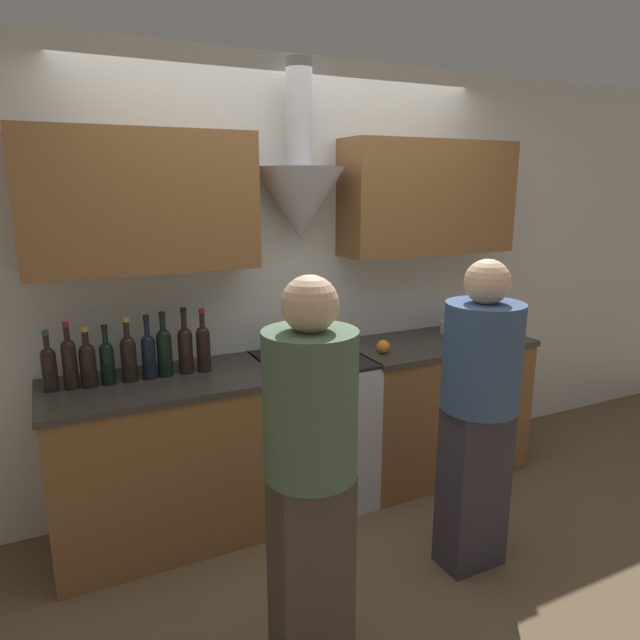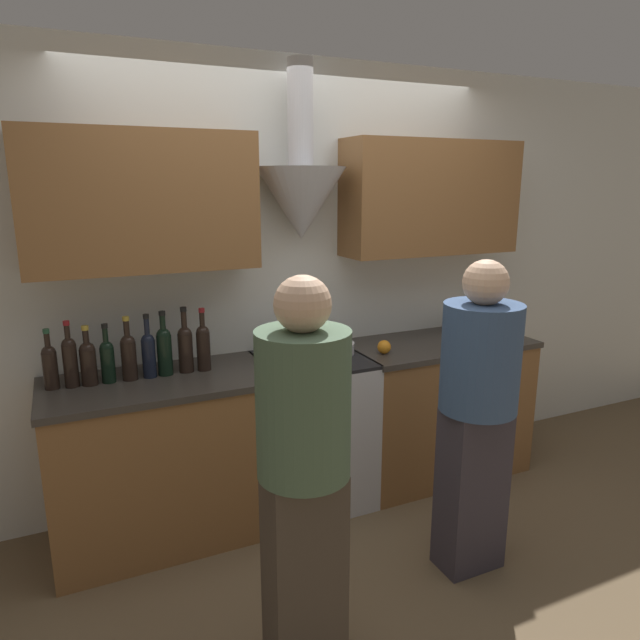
{
  "view_description": "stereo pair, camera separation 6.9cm",
  "coord_description": "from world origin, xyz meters",
  "px_view_note": "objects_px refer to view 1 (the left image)",
  "views": [
    {
      "loc": [
        -1.35,
        -2.54,
        1.89
      ],
      "look_at": [
        0.0,
        0.22,
        1.15
      ],
      "focal_mm": 32.0,
      "sensor_mm": 36.0,
      "label": 1
    },
    {
      "loc": [
        -1.28,
        -2.57,
        1.89
      ],
      "look_at": [
        0.0,
        0.22,
        1.15
      ],
      "focal_mm": 32.0,
      "sensor_mm": 36.0,
      "label": 2
    }
  ],
  "objects_px": {
    "wine_bottle_4": "(128,356)",
    "person_foreground_right": "(479,406)",
    "wine_bottle_0": "(49,366)",
    "wine_bottle_7": "(185,347)",
    "stock_pot": "(290,348)",
    "person_foreground_left": "(311,464)",
    "stove_range": "(313,429)",
    "wine_bottle_1": "(69,361)",
    "wine_bottle_3": "(107,360)",
    "wine_bottle_5": "(148,354)",
    "saucepan": "(451,327)",
    "wine_bottle_8": "(203,346)",
    "mixing_bowl": "(329,348)",
    "orange_fruit": "(383,347)",
    "wine_bottle_6": "(164,350)",
    "wine_bottle_2": "(88,362)"
  },
  "relations": [
    {
      "from": "wine_bottle_4",
      "to": "person_foreground_left",
      "type": "xyz_separation_m",
      "value": [
        0.48,
        -1.16,
        -0.17
      ]
    },
    {
      "from": "stove_range",
      "to": "wine_bottle_1",
      "type": "relative_size",
      "value": 2.66
    },
    {
      "from": "person_foreground_right",
      "to": "stove_range",
      "type": "bearing_deg",
      "value": 116.86
    },
    {
      "from": "wine_bottle_4",
      "to": "saucepan",
      "type": "relative_size",
      "value": 2.26
    },
    {
      "from": "stock_pot",
      "to": "person_foreground_left",
      "type": "bearing_deg",
      "value": -109.45
    },
    {
      "from": "stock_pot",
      "to": "mixing_bowl",
      "type": "height_order",
      "value": "stock_pot"
    },
    {
      "from": "wine_bottle_1",
      "to": "saucepan",
      "type": "relative_size",
      "value": 2.28
    },
    {
      "from": "mixing_bowl",
      "to": "person_foreground_left",
      "type": "bearing_deg",
      "value": -119.93
    },
    {
      "from": "saucepan",
      "to": "person_foreground_right",
      "type": "bearing_deg",
      "value": -122.1
    },
    {
      "from": "wine_bottle_5",
      "to": "mixing_bowl",
      "type": "relative_size",
      "value": 1.17
    },
    {
      "from": "person_foreground_right",
      "to": "wine_bottle_4",
      "type": "bearing_deg",
      "value": 146.8
    },
    {
      "from": "wine_bottle_1",
      "to": "wine_bottle_8",
      "type": "relative_size",
      "value": 0.98
    },
    {
      "from": "orange_fruit",
      "to": "wine_bottle_0",
      "type": "bearing_deg",
      "value": 174.5
    },
    {
      "from": "wine_bottle_5",
      "to": "saucepan",
      "type": "height_order",
      "value": "wine_bottle_5"
    },
    {
      "from": "wine_bottle_0",
      "to": "wine_bottle_3",
      "type": "height_order",
      "value": "wine_bottle_3"
    },
    {
      "from": "stock_pot",
      "to": "person_foreground_left",
      "type": "xyz_separation_m",
      "value": [
        -0.39,
        -1.11,
        -0.11
      ]
    },
    {
      "from": "wine_bottle_3",
      "to": "person_foreground_left",
      "type": "bearing_deg",
      "value": -63.45
    },
    {
      "from": "stock_pot",
      "to": "orange_fruit",
      "type": "distance_m",
      "value": 0.57
    },
    {
      "from": "wine_bottle_5",
      "to": "stock_pot",
      "type": "xyz_separation_m",
      "value": [
        0.77,
        -0.05,
        -0.06
      ]
    },
    {
      "from": "wine_bottle_6",
      "to": "person_foreground_right",
      "type": "bearing_deg",
      "value": -36.81
    },
    {
      "from": "wine_bottle_2",
      "to": "orange_fruit",
      "type": "bearing_deg",
      "value": -5.49
    },
    {
      "from": "person_foreground_left",
      "to": "wine_bottle_8",
      "type": "bearing_deg",
      "value": 94.65
    },
    {
      "from": "wine_bottle_7",
      "to": "mixing_bowl",
      "type": "relative_size",
      "value": 1.23
    },
    {
      "from": "wine_bottle_3",
      "to": "wine_bottle_7",
      "type": "height_order",
      "value": "wine_bottle_7"
    },
    {
      "from": "wine_bottle_1",
      "to": "wine_bottle_4",
      "type": "bearing_deg",
      "value": -2.28
    },
    {
      "from": "wine_bottle_7",
      "to": "wine_bottle_3",
      "type": "bearing_deg",
      "value": -179.54
    },
    {
      "from": "wine_bottle_0",
      "to": "wine_bottle_3",
      "type": "xyz_separation_m",
      "value": [
        0.26,
        -0.02,
        -0.0
      ]
    },
    {
      "from": "stove_range",
      "to": "saucepan",
      "type": "xyz_separation_m",
      "value": [
        1.09,
        0.1,
        0.49
      ]
    },
    {
      "from": "wine_bottle_6",
      "to": "person_foreground_left",
      "type": "distance_m",
      "value": 1.22
    },
    {
      "from": "wine_bottle_2",
      "to": "person_foreground_left",
      "type": "bearing_deg",
      "value": -60.0
    },
    {
      "from": "wine_bottle_0",
      "to": "saucepan",
      "type": "relative_size",
      "value": 2.05
    },
    {
      "from": "wine_bottle_8",
      "to": "person_foreground_left",
      "type": "distance_m",
      "value": 1.18
    },
    {
      "from": "wine_bottle_4",
      "to": "person_foreground_right",
      "type": "xyz_separation_m",
      "value": [
        1.47,
        -0.96,
        -0.18
      ]
    },
    {
      "from": "wine_bottle_3",
      "to": "wine_bottle_1",
      "type": "bearing_deg",
      "value": 177.46
    },
    {
      "from": "wine_bottle_3",
      "to": "wine_bottle_5",
      "type": "bearing_deg",
      "value": -1.8
    },
    {
      "from": "wine_bottle_6",
      "to": "mixing_bowl",
      "type": "xyz_separation_m",
      "value": [
        0.96,
        -0.01,
        -0.11
      ]
    },
    {
      "from": "wine_bottle_1",
      "to": "orange_fruit",
      "type": "bearing_deg",
      "value": -5.47
    },
    {
      "from": "wine_bottle_0",
      "to": "stock_pot",
      "type": "xyz_separation_m",
      "value": [
        1.24,
        -0.07,
        -0.05
      ]
    },
    {
      "from": "wine_bottle_6",
      "to": "saucepan",
      "type": "height_order",
      "value": "wine_bottle_6"
    },
    {
      "from": "wine_bottle_6",
      "to": "person_foreground_right",
      "type": "relative_size",
      "value": 0.22
    },
    {
      "from": "wine_bottle_7",
      "to": "wine_bottle_8",
      "type": "relative_size",
      "value": 1.04
    },
    {
      "from": "wine_bottle_2",
      "to": "mixing_bowl",
      "type": "relative_size",
      "value": 1.06
    },
    {
      "from": "stove_range",
      "to": "stock_pot",
      "type": "xyz_separation_m",
      "value": [
        -0.14,
        0.01,
        0.53
      ]
    },
    {
      "from": "wine_bottle_0",
      "to": "wine_bottle_7",
      "type": "relative_size",
      "value": 0.86
    },
    {
      "from": "wine_bottle_4",
      "to": "saucepan",
      "type": "xyz_separation_m",
      "value": [
        2.1,
        0.05,
        -0.09
      ]
    },
    {
      "from": "wine_bottle_7",
      "to": "stock_pot",
      "type": "height_order",
      "value": "wine_bottle_7"
    },
    {
      "from": "mixing_bowl",
      "to": "wine_bottle_2",
      "type": "bearing_deg",
      "value": 179.45
    },
    {
      "from": "wine_bottle_6",
      "to": "orange_fruit",
      "type": "height_order",
      "value": "wine_bottle_6"
    },
    {
      "from": "wine_bottle_5",
      "to": "orange_fruit",
      "type": "height_order",
      "value": "wine_bottle_5"
    },
    {
      "from": "orange_fruit",
      "to": "stock_pot",
      "type": "bearing_deg",
      "value": 169.72
    }
  ]
}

